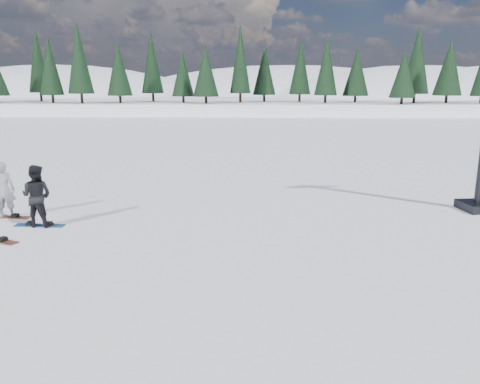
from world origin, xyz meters
name	(u,v)px	position (x,y,z in m)	size (l,w,h in m)	color
ground	(17,233)	(0.00, 0.00, 0.00)	(420.00, 420.00, 0.00)	white
alpine_backdrop	(213,127)	(-11.72, 189.17, -13.98)	(412.50, 227.00, 53.20)	white
snowboarder_woman	(4,190)	(-1.11, 1.56, 0.92)	(0.75, 0.59, 1.97)	#9B9BA0
snowboarder_man	(37,196)	(0.34, 0.72, 0.93)	(0.91, 0.71, 1.86)	black
snowboard_woman	(7,217)	(-1.11, 1.56, 0.01)	(1.50, 0.28, 0.03)	#973820
snowboard_man	(40,225)	(0.34, 0.72, 0.01)	(1.50, 0.28, 0.03)	#1A5994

